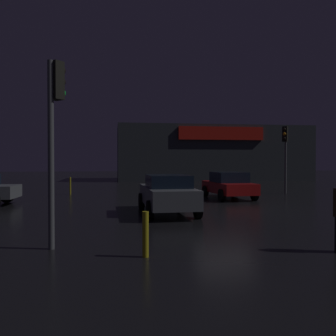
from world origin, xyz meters
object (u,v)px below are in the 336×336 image
(traffic_signal_main, at_px, (285,145))
(car_crossing, at_px, (229,185))
(store_building, at_px, (211,153))
(car_far, at_px, (167,193))
(traffic_signal_cross_left, at_px, (54,116))

(traffic_signal_main, bearing_deg, car_crossing, -151.39)
(store_building, xyz_separation_m, car_far, (-8.63, -25.85, -2.13))
(traffic_signal_main, distance_m, car_crossing, 5.68)
(store_building, xyz_separation_m, traffic_signal_cross_left, (-12.11, -31.22, 0.22))
(car_far, xyz_separation_m, car_crossing, (4.23, 5.34, -0.05))
(car_far, bearing_deg, traffic_signal_main, 41.73)
(traffic_signal_main, xyz_separation_m, car_crossing, (-4.54, -2.48, -2.36))
(car_far, bearing_deg, car_crossing, 51.65)
(traffic_signal_cross_left, xyz_separation_m, car_crossing, (7.71, 10.71, -2.40))
(store_building, bearing_deg, traffic_signal_main, -89.56)
(store_building, relative_size, car_far, 4.55)
(traffic_signal_main, bearing_deg, store_building, 90.44)
(store_building, height_order, car_far, store_building)
(store_building, distance_m, car_far, 27.34)
(traffic_signal_cross_left, height_order, car_crossing, traffic_signal_cross_left)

